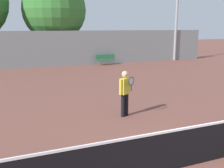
{
  "coord_description": "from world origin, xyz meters",
  "views": [
    {
      "loc": [
        -3.87,
        -4.49,
        3.19
      ],
      "look_at": [
        0.01,
        4.96,
        0.95
      ],
      "focal_mm": 42.0,
      "sensor_mm": 36.0,
      "label": 1
    }
  ],
  "objects_px": {
    "tennis_net": "(193,145)",
    "tree_green_broad": "(54,10)",
    "tennis_player": "(125,91)",
    "bench_courtside_far": "(106,58)",
    "light_pole_far_right": "(177,2)"
  },
  "relations": [
    {
      "from": "tennis_net",
      "to": "tree_green_broad",
      "type": "distance_m",
      "value": 19.62
    },
    {
      "from": "tennis_net",
      "to": "light_pole_far_right",
      "type": "distance_m",
      "value": 20.92
    },
    {
      "from": "tennis_player",
      "to": "bench_courtside_far",
      "type": "xyz_separation_m",
      "value": [
        4.07,
        12.6,
        -0.42
      ]
    },
    {
      "from": "tennis_player",
      "to": "tree_green_broad",
      "type": "distance_m",
      "value": 15.86
    },
    {
      "from": "light_pole_far_right",
      "to": "tree_green_broad",
      "type": "bearing_deg",
      "value": 167.75
    },
    {
      "from": "bench_courtside_far",
      "to": "light_pole_far_right",
      "type": "distance_m",
      "value": 8.88
    },
    {
      "from": "tennis_net",
      "to": "tennis_player",
      "type": "height_order",
      "value": "tennis_player"
    },
    {
      "from": "bench_courtside_far",
      "to": "light_pole_far_right",
      "type": "bearing_deg",
      "value": 3.36
    },
    {
      "from": "tree_green_broad",
      "to": "tennis_net",
      "type": "bearing_deg",
      "value": -91.25
    },
    {
      "from": "tennis_player",
      "to": "light_pole_far_right",
      "type": "distance_m",
      "value": 17.92
    },
    {
      "from": "bench_courtside_far",
      "to": "tennis_player",
      "type": "bearing_deg",
      "value": -107.88
    },
    {
      "from": "light_pole_far_right",
      "to": "tree_green_broad",
      "type": "relative_size",
      "value": 1.25
    },
    {
      "from": "bench_courtside_far",
      "to": "tree_green_broad",
      "type": "relative_size",
      "value": 0.24
    },
    {
      "from": "bench_courtside_far",
      "to": "tree_green_broad",
      "type": "xyz_separation_m",
      "value": [
        -3.66,
        2.83,
        4.06
      ]
    },
    {
      "from": "bench_courtside_far",
      "to": "tennis_net",
      "type": "bearing_deg",
      "value": -104.01
    }
  ]
}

